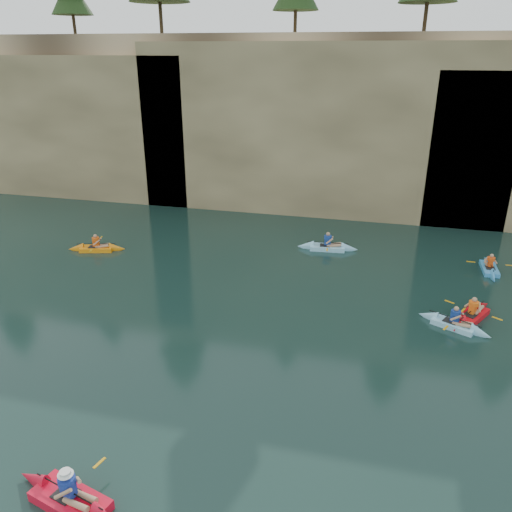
% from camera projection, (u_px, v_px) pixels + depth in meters
% --- Properties ---
extents(ground, '(160.00, 160.00, 0.00)m').
position_uv_depth(ground, '(144.00, 427.00, 15.05)').
color(ground, black).
rests_on(ground, ground).
extents(cliff, '(70.00, 16.00, 12.00)m').
position_uv_depth(cliff, '(306.00, 111.00, 39.60)').
color(cliff, tan).
rests_on(cliff, ground).
extents(cliff_slab_west, '(26.00, 2.40, 10.56)m').
position_uv_depth(cliff_slab_west, '(29.00, 124.00, 37.77)').
color(cliff_slab_west, tan).
rests_on(cliff_slab_west, ground).
extents(cliff_slab_center, '(24.00, 2.40, 11.40)m').
position_uv_depth(cliff_slab_center, '(318.00, 129.00, 32.64)').
color(cliff_slab_center, tan).
rests_on(cliff_slab_center, ground).
extents(sea_cave_west, '(4.50, 1.00, 4.00)m').
position_uv_depth(sea_cave_west, '(53.00, 170.00, 37.99)').
color(sea_cave_west, black).
rests_on(sea_cave_west, ground).
extents(sea_cave_center, '(3.50, 1.00, 3.20)m').
position_uv_depth(sea_cave_center, '(229.00, 187.00, 34.99)').
color(sea_cave_center, black).
rests_on(sea_cave_center, ground).
extents(sea_cave_east, '(5.00, 1.00, 4.50)m').
position_uv_depth(sea_cave_east, '(440.00, 191.00, 31.58)').
color(sea_cave_east, black).
rests_on(sea_cave_east, ground).
extents(main_kayaker, '(3.78, 2.43, 1.37)m').
position_uv_depth(main_kayaker, '(70.00, 499.00, 12.41)').
color(main_kayaker, red).
rests_on(main_kayaker, ground).
extents(kayaker_orange, '(3.28, 2.34, 1.22)m').
position_uv_depth(kayaker_orange, '(97.00, 248.00, 28.16)').
color(kayaker_orange, orange).
rests_on(kayaker_orange, ground).
extents(kayaker_ltblue_near, '(3.01, 2.13, 1.19)m').
position_uv_depth(kayaker_ltblue_near, '(454.00, 324.00, 20.40)').
color(kayaker_ltblue_near, '#91D5F3').
rests_on(kayaker_ltblue_near, ground).
extents(kayaker_red_far, '(2.41, 3.29, 1.25)m').
position_uv_depth(kayaker_red_far, '(472.00, 315.00, 21.04)').
color(kayaker_red_far, red).
rests_on(kayaker_red_far, ground).
extents(kayaker_ltblue_mid, '(3.48, 2.55, 1.31)m').
position_uv_depth(kayaker_ltblue_mid, '(327.00, 247.00, 28.28)').
color(kayaker_ltblue_mid, '#94D9F8').
rests_on(kayaker_ltblue_mid, ground).
extents(kayaker_blue_east, '(2.28, 3.24, 1.15)m').
position_uv_depth(kayaker_blue_east, '(489.00, 268.00, 25.62)').
color(kayaker_blue_east, '#429EE1').
rests_on(kayaker_blue_east, ground).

